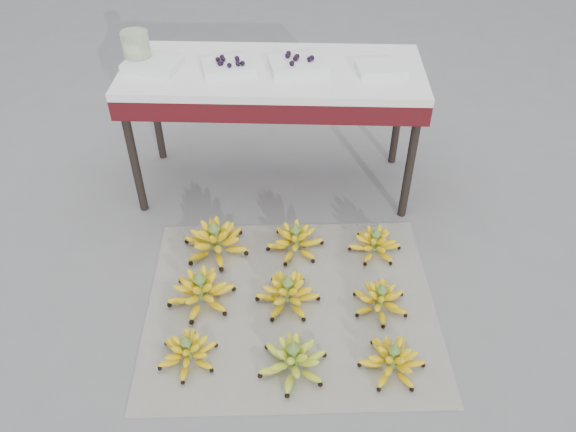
{
  "coord_description": "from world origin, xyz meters",
  "views": [
    {
      "loc": [
        0.09,
        -1.57,
        1.89
      ],
      "look_at": [
        0.03,
        0.35,
        0.25
      ],
      "focal_mm": 35.0,
      "sensor_mm": 36.0,
      "label": 1
    }
  ],
  "objects_px": {
    "bunch_back_left": "(215,241)",
    "bunch_mid_left": "(201,291)",
    "glass_jar": "(137,48)",
    "tray_right": "(298,65)",
    "vendor_table": "(273,83)",
    "bunch_mid_center": "(288,293)",
    "bunch_mid_right": "(380,299)",
    "tray_left": "(229,66)",
    "bunch_front_right": "(392,360)",
    "tray_far_left": "(153,65)",
    "bunch_back_center": "(295,240)",
    "bunch_back_right": "(375,243)",
    "newspaper_mat": "(291,304)",
    "bunch_front_left": "(187,352)",
    "bunch_front_center": "(293,359)",
    "tray_far_right": "(381,69)"
  },
  "relations": [
    {
      "from": "bunch_back_right",
      "to": "tray_far_left",
      "type": "relative_size",
      "value": 1.03
    },
    {
      "from": "newspaper_mat",
      "to": "bunch_front_center",
      "type": "xyz_separation_m",
      "value": [
        0.02,
        -0.33,
        0.06
      ]
    },
    {
      "from": "bunch_back_left",
      "to": "glass_jar",
      "type": "height_order",
      "value": "glass_jar"
    },
    {
      "from": "newspaper_mat",
      "to": "glass_jar",
      "type": "xyz_separation_m",
      "value": [
        -0.76,
        0.89,
        0.77
      ]
    },
    {
      "from": "bunch_mid_right",
      "to": "tray_far_right",
      "type": "bearing_deg",
      "value": 83.15
    },
    {
      "from": "tray_left",
      "to": "bunch_mid_right",
      "type": "bearing_deg",
      "value": -50.01
    },
    {
      "from": "tray_far_left",
      "to": "bunch_back_left",
      "type": "bearing_deg",
      "value": -58.98
    },
    {
      "from": "bunch_back_right",
      "to": "tray_left",
      "type": "xyz_separation_m",
      "value": [
        -0.71,
        0.49,
        0.66
      ]
    },
    {
      "from": "tray_left",
      "to": "tray_far_left",
      "type": "bearing_deg",
      "value": 178.94
    },
    {
      "from": "bunch_front_left",
      "to": "tray_far_right",
      "type": "relative_size",
      "value": 1.17
    },
    {
      "from": "tray_right",
      "to": "bunch_mid_center",
      "type": "bearing_deg",
      "value": -91.21
    },
    {
      "from": "bunch_front_right",
      "to": "tray_right",
      "type": "height_order",
      "value": "tray_right"
    },
    {
      "from": "bunch_mid_center",
      "to": "bunch_mid_right",
      "type": "bearing_deg",
      "value": 5.08
    },
    {
      "from": "bunch_mid_center",
      "to": "bunch_back_left",
      "type": "relative_size",
      "value": 0.78
    },
    {
      "from": "newspaper_mat",
      "to": "bunch_front_right",
      "type": "distance_m",
      "value": 0.51
    },
    {
      "from": "bunch_front_right",
      "to": "tray_left",
      "type": "bearing_deg",
      "value": 135.91
    },
    {
      "from": "bunch_mid_right",
      "to": "tray_left",
      "type": "bearing_deg",
      "value": 123.73
    },
    {
      "from": "bunch_front_right",
      "to": "bunch_front_left",
      "type": "bearing_deg",
      "value": -167.19
    },
    {
      "from": "tray_far_left",
      "to": "vendor_table",
      "type": "bearing_deg",
      "value": 2.97
    },
    {
      "from": "tray_right",
      "to": "tray_far_right",
      "type": "distance_m",
      "value": 0.39
    },
    {
      "from": "bunch_front_right",
      "to": "tray_right",
      "type": "relative_size",
      "value": 1.03
    },
    {
      "from": "bunch_mid_center",
      "to": "bunch_back_left",
      "type": "bearing_deg",
      "value": 146.53
    },
    {
      "from": "bunch_back_center",
      "to": "tray_right",
      "type": "distance_m",
      "value": 0.83
    },
    {
      "from": "newspaper_mat",
      "to": "vendor_table",
      "type": "xyz_separation_m",
      "value": [
        -0.12,
        0.88,
        0.61
      ]
    },
    {
      "from": "bunch_mid_center",
      "to": "vendor_table",
      "type": "relative_size",
      "value": 0.21
    },
    {
      "from": "bunch_back_left",
      "to": "vendor_table",
      "type": "xyz_separation_m",
      "value": [
        0.25,
        0.55,
        0.54
      ]
    },
    {
      "from": "bunch_front_right",
      "to": "tray_far_right",
      "type": "height_order",
      "value": "tray_far_right"
    },
    {
      "from": "tray_far_left",
      "to": "newspaper_mat",
      "type": "bearing_deg",
      "value": -51.01
    },
    {
      "from": "bunch_front_center",
      "to": "tray_right",
      "type": "xyz_separation_m",
      "value": [
        -0.01,
        1.19,
        0.65
      ]
    },
    {
      "from": "newspaper_mat",
      "to": "bunch_front_center",
      "type": "height_order",
      "value": "bunch_front_center"
    },
    {
      "from": "bunch_front_center",
      "to": "tray_far_right",
      "type": "relative_size",
      "value": 1.35
    },
    {
      "from": "newspaper_mat",
      "to": "bunch_front_left",
      "type": "bearing_deg",
      "value": -143.09
    },
    {
      "from": "bunch_mid_center",
      "to": "tray_far_left",
      "type": "relative_size",
      "value": 1.06
    },
    {
      "from": "vendor_table",
      "to": "tray_right",
      "type": "relative_size",
      "value": 4.85
    },
    {
      "from": "bunch_back_left",
      "to": "bunch_mid_left",
      "type": "bearing_deg",
      "value": -111.67
    },
    {
      "from": "bunch_mid_center",
      "to": "tray_far_left",
      "type": "xyz_separation_m",
      "value": [
        -0.67,
        0.83,
        0.65
      ]
    },
    {
      "from": "bunch_mid_center",
      "to": "bunch_mid_left",
      "type": "bearing_deg",
      "value": -171.84
    },
    {
      "from": "bunch_mid_left",
      "to": "bunch_mid_right",
      "type": "height_order",
      "value": "bunch_mid_left"
    },
    {
      "from": "bunch_mid_center",
      "to": "tray_left",
      "type": "relative_size",
      "value": 1.1
    },
    {
      "from": "bunch_back_center",
      "to": "bunch_back_right",
      "type": "bearing_deg",
      "value": -5.84
    },
    {
      "from": "bunch_back_center",
      "to": "bunch_front_right",
      "type": "bearing_deg",
      "value": -64.75
    },
    {
      "from": "newspaper_mat",
      "to": "bunch_front_left",
      "type": "distance_m",
      "value": 0.5
    },
    {
      "from": "newspaper_mat",
      "to": "vendor_table",
      "type": "distance_m",
      "value": 1.07
    },
    {
      "from": "bunch_mid_left",
      "to": "bunch_front_left",
      "type": "bearing_deg",
      "value": -86.48
    },
    {
      "from": "bunch_front_center",
      "to": "bunch_mid_right",
      "type": "bearing_deg",
      "value": 27.74
    },
    {
      "from": "glass_jar",
      "to": "tray_right",
      "type": "bearing_deg",
      "value": -2.09
    },
    {
      "from": "newspaper_mat",
      "to": "vendor_table",
      "type": "height_order",
      "value": "vendor_table"
    },
    {
      "from": "glass_jar",
      "to": "bunch_front_right",
      "type": "bearing_deg",
      "value": -45.92
    },
    {
      "from": "bunch_mid_left",
      "to": "bunch_mid_right",
      "type": "xyz_separation_m",
      "value": [
        0.78,
        -0.01,
        -0.01
      ]
    },
    {
      "from": "bunch_front_right",
      "to": "bunch_mid_left",
      "type": "bearing_deg",
      "value": 171.6
    }
  ]
}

